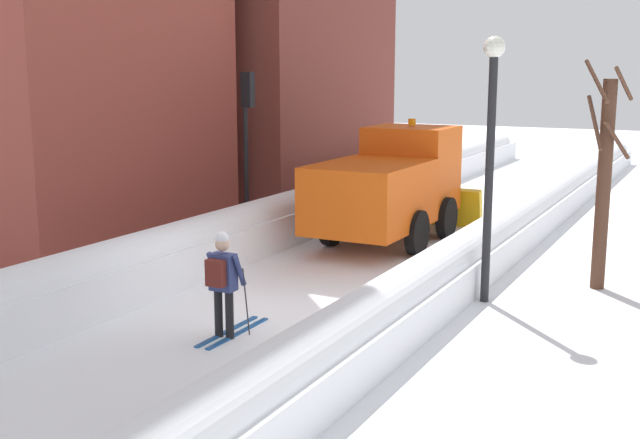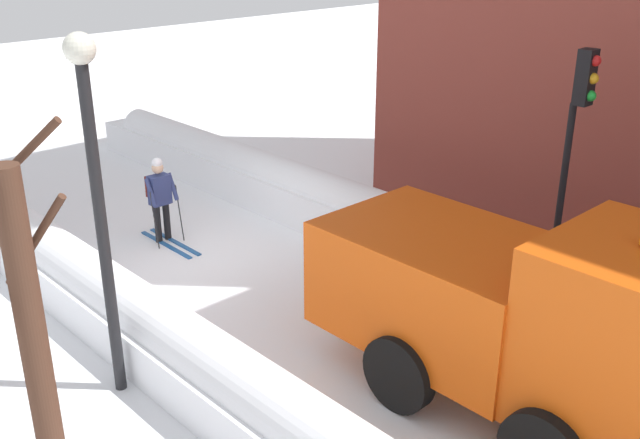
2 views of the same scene
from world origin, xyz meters
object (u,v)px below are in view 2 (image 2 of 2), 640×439
skier (160,196)px  traffic_light_pole (576,128)px  street_lamp (95,178)px  plow_truck (525,315)px  bare_tree_near (36,357)px

skier → traffic_light_pole: 8.13m
street_lamp → traffic_light_pole: bearing=158.8°
plow_truck → street_lamp: size_ratio=1.19×
street_lamp → bare_tree_near: bearing=48.0°
plow_truck → bare_tree_near: bare_tree_near is taller
skier → traffic_light_pole: traffic_light_pole is taller
bare_tree_near → street_lamp: bearing=-132.0°
traffic_light_pole → bare_tree_near: size_ratio=0.94×
skier → bare_tree_near: bare_tree_near is taller
plow_truck → skier: (0.42, -8.24, -0.48)m
traffic_light_pole → street_lamp: size_ratio=0.87×
plow_truck → skier: plow_truck is taller
skier → street_lamp: 5.68m
skier → traffic_light_pole: (-3.87, 6.85, 2.05)m
skier → bare_tree_near: 8.00m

